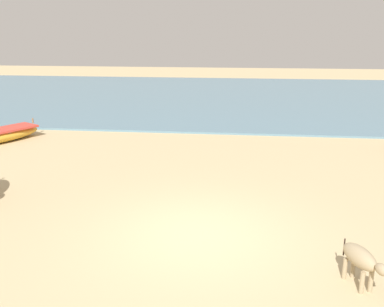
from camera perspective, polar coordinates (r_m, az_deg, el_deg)
The scene contains 3 objects.
ground at distance 8.98m, azimuth 0.70°, elevation -10.83°, with size 80.00×80.00×0.00m, color tan.
sea_water at distance 27.14m, azimuth 4.83°, elevation 7.54°, with size 60.00×20.00×0.08m, color slate.
calf_near_dun at distance 7.67m, azimuth 21.45°, elevation -12.89°, with size 0.61×1.02×0.69m.
Camera 1 is at (0.81, -7.96, 4.08)m, focal length 40.33 mm.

